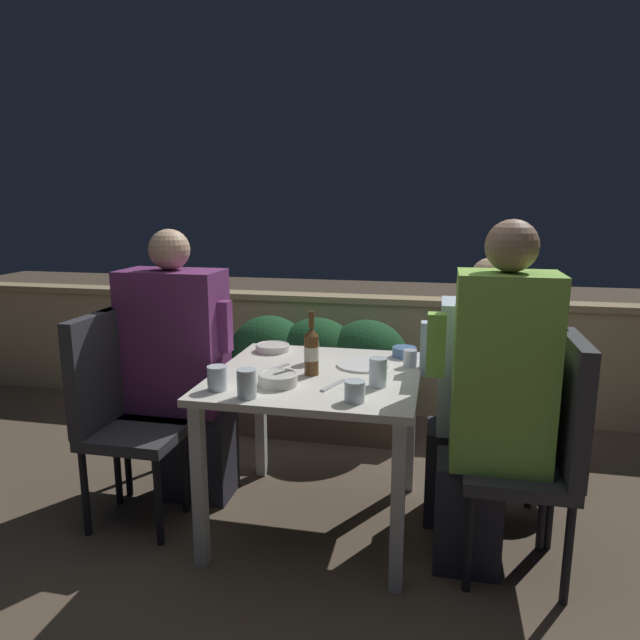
% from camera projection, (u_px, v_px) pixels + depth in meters
% --- Properties ---
extents(ground_plane, '(16.00, 16.00, 0.00)m').
position_uv_depth(ground_plane, '(317.00, 521.00, 2.60)').
color(ground_plane, brown).
extents(parapet_wall, '(9.00, 0.18, 0.80)m').
position_uv_depth(parapet_wall, '(363.00, 353.00, 3.94)').
color(parapet_wall, tan).
rests_on(parapet_wall, ground_plane).
extents(dining_table, '(0.88, 0.88, 0.71)m').
position_uv_depth(dining_table, '(317.00, 394.00, 2.48)').
color(dining_table, silver).
rests_on(dining_table, ground_plane).
extents(planter_hedge, '(1.12, 0.47, 0.73)m').
position_uv_depth(planter_hedge, '(317.00, 370.00, 3.54)').
color(planter_hedge, brown).
rests_on(planter_hedge, ground_plane).
extents(chair_left_near, '(0.41, 0.41, 0.95)m').
position_uv_depth(chair_left_near, '(116.00, 402.00, 2.54)').
color(chair_left_near, '#333338').
rests_on(chair_left_near, ground_plane).
extents(chair_left_far, '(0.41, 0.41, 0.95)m').
position_uv_depth(chair_left_far, '(145.00, 383.00, 2.80)').
color(chair_left_far, '#333338').
rests_on(chair_left_far, ground_plane).
extents(person_purple_stripe, '(0.52, 0.26, 1.31)m').
position_uv_depth(person_purple_stripe, '(181.00, 367.00, 2.74)').
color(person_purple_stripe, '#282833').
rests_on(person_purple_stripe, ground_plane).
extents(chair_right_near, '(0.41, 0.41, 0.95)m').
position_uv_depth(chair_right_near, '(546.00, 439.00, 2.14)').
color(chair_right_near, '#333338').
rests_on(chair_right_near, ground_plane).
extents(person_green_blouse, '(0.47, 0.26, 1.37)m').
position_uv_depth(person_green_blouse, '(494.00, 401.00, 2.15)').
color(person_green_blouse, '#282833').
rests_on(person_green_blouse, ground_plane).
extents(chair_right_far, '(0.41, 0.41, 0.95)m').
position_uv_depth(chair_right_far, '(525.00, 408.00, 2.46)').
color(chair_right_far, '#333338').
rests_on(chair_right_far, ground_plane).
extents(person_blue_shirt, '(0.49, 0.26, 1.21)m').
position_uv_depth(person_blue_shirt, '(477.00, 394.00, 2.49)').
color(person_blue_shirt, '#282833').
rests_on(person_blue_shirt, ground_plane).
extents(beer_bottle, '(0.06, 0.06, 0.27)m').
position_uv_depth(beer_bottle, '(312.00, 351.00, 2.41)').
color(beer_bottle, brown).
rests_on(beer_bottle, dining_table).
extents(plate_0, '(0.24, 0.24, 0.01)m').
position_uv_depth(plate_0, '(363.00, 365.00, 2.56)').
color(plate_0, white).
rests_on(plate_0, dining_table).
extents(bowl_0, '(0.11, 0.11, 0.05)m').
position_uv_depth(bowl_0, '(404.00, 351.00, 2.71)').
color(bowl_0, '#4C709E').
rests_on(bowl_0, dining_table).
extents(bowl_1, '(0.16, 0.16, 0.05)m').
position_uv_depth(bowl_1, '(278.00, 379.00, 2.29)').
color(bowl_1, beige).
rests_on(bowl_1, dining_table).
extents(bowl_2, '(0.17, 0.17, 0.04)m').
position_uv_depth(bowl_2, '(272.00, 347.00, 2.81)').
color(bowl_2, beige).
rests_on(bowl_2, dining_table).
extents(glass_cup_0, '(0.08, 0.08, 0.10)m').
position_uv_depth(glass_cup_0, '(217.00, 378.00, 2.23)').
color(glass_cup_0, silver).
rests_on(glass_cup_0, dining_table).
extents(glass_cup_1, '(0.07, 0.07, 0.10)m').
position_uv_depth(glass_cup_1, '(312.00, 353.00, 2.60)').
color(glass_cup_1, silver).
rests_on(glass_cup_1, dining_table).
extents(glass_cup_2, '(0.08, 0.08, 0.08)m').
position_uv_depth(glass_cup_2, '(355.00, 391.00, 2.10)').
color(glass_cup_2, silver).
rests_on(glass_cup_2, dining_table).
extents(glass_cup_3, '(0.06, 0.06, 0.08)m').
position_uv_depth(glass_cup_3, '(410.00, 358.00, 2.55)').
color(glass_cup_3, silver).
rests_on(glass_cup_3, dining_table).
extents(glass_cup_4, '(0.07, 0.07, 0.12)m').
position_uv_depth(glass_cup_4, '(378.00, 372.00, 2.27)').
color(glass_cup_4, silver).
rests_on(glass_cup_4, dining_table).
extents(glass_cup_5, '(0.08, 0.08, 0.11)m').
position_uv_depth(glass_cup_5, '(247.00, 383.00, 2.14)').
color(glass_cup_5, silver).
rests_on(glass_cup_5, dining_table).
extents(fork_0, '(0.09, 0.16, 0.01)m').
position_uv_depth(fork_0, '(275.00, 368.00, 2.51)').
color(fork_0, silver).
rests_on(fork_0, dining_table).
extents(fork_1, '(0.08, 0.17, 0.01)m').
position_uv_depth(fork_1, '(333.00, 385.00, 2.28)').
color(fork_1, silver).
rests_on(fork_1, dining_table).
extents(potted_plant, '(0.32, 0.32, 0.65)m').
position_uv_depth(potted_plant, '(553.00, 409.00, 2.88)').
color(potted_plant, brown).
rests_on(potted_plant, ground_plane).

